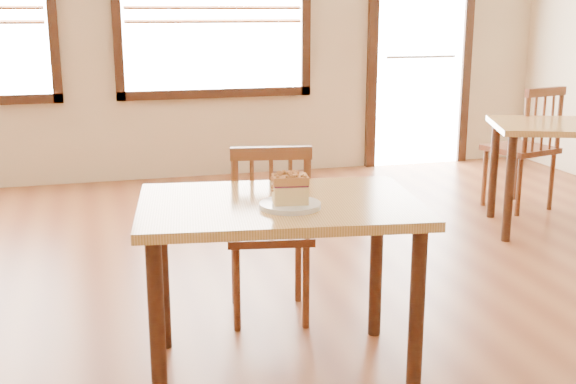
{
  "coord_description": "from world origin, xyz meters",
  "views": [
    {
      "loc": [
        -0.83,
        -2.48,
        1.49
      ],
      "look_at": [
        -0.1,
        0.14,
        0.81
      ],
      "focal_mm": 45.0,
      "sensor_mm": 36.0,
      "label": 1
    }
  ],
  "objects_px": {
    "cafe_table_main": "(280,227)",
    "cafe_chair_second": "(525,147)",
    "cafe_chair_main": "(269,230)",
    "plate": "(290,205)",
    "cake_slice": "(290,188)",
    "cafe_table_second": "(574,140)"
  },
  "relations": [
    {
      "from": "cafe_table_main",
      "to": "cafe_chair_main",
      "type": "height_order",
      "value": "cafe_chair_main"
    },
    {
      "from": "plate",
      "to": "cake_slice",
      "type": "xyz_separation_m",
      "value": [
        -0.0,
        -0.0,
        0.07
      ]
    },
    {
      "from": "plate",
      "to": "cafe_chair_second",
      "type": "bearing_deg",
      "value": 40.74
    },
    {
      "from": "cafe_table_main",
      "to": "cafe_chair_main",
      "type": "xyz_separation_m",
      "value": [
        0.09,
        0.54,
        -0.19
      ]
    },
    {
      "from": "cafe_chair_main",
      "to": "cake_slice",
      "type": "bearing_deg",
      "value": 92.99
    },
    {
      "from": "cafe_table_second",
      "to": "cafe_chair_main",
      "type": "bearing_deg",
      "value": -138.31
    },
    {
      "from": "cafe_chair_main",
      "to": "cafe_chair_second",
      "type": "distance_m",
      "value": 2.78
    },
    {
      "from": "cafe_table_second",
      "to": "plate",
      "type": "distance_m",
      "value": 2.87
    },
    {
      "from": "cafe_table_main",
      "to": "cake_slice",
      "type": "relative_size",
      "value": 7.98
    },
    {
      "from": "cafe_table_main",
      "to": "cafe_chair_second",
      "type": "relative_size",
      "value": 1.27
    },
    {
      "from": "cake_slice",
      "to": "cafe_chair_main",
      "type": "bearing_deg",
      "value": 91.63
    },
    {
      "from": "plate",
      "to": "cafe_table_main",
      "type": "bearing_deg",
      "value": 97.83
    },
    {
      "from": "cafe_table_main",
      "to": "plate",
      "type": "height_order",
      "value": "plate"
    },
    {
      "from": "cafe_table_second",
      "to": "plate",
      "type": "height_order",
      "value": "plate"
    },
    {
      "from": "cafe_table_second",
      "to": "cafe_chair_second",
      "type": "distance_m",
      "value": 0.6
    },
    {
      "from": "cafe_table_second",
      "to": "cake_slice",
      "type": "distance_m",
      "value": 2.88
    },
    {
      "from": "cafe_table_main",
      "to": "cafe_chair_main",
      "type": "distance_m",
      "value": 0.58
    },
    {
      "from": "cafe_chair_main",
      "to": "plate",
      "type": "height_order",
      "value": "cafe_chair_main"
    },
    {
      "from": "cafe_chair_main",
      "to": "plate",
      "type": "relative_size",
      "value": 3.79
    },
    {
      "from": "cafe_table_main",
      "to": "plate",
      "type": "xyz_separation_m",
      "value": [
        0.01,
        -0.11,
        0.12
      ]
    },
    {
      "from": "cafe_chair_second",
      "to": "plate",
      "type": "distance_m",
      "value": 3.24
    },
    {
      "from": "plate",
      "to": "cake_slice",
      "type": "relative_size",
      "value": 1.58
    }
  ]
}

